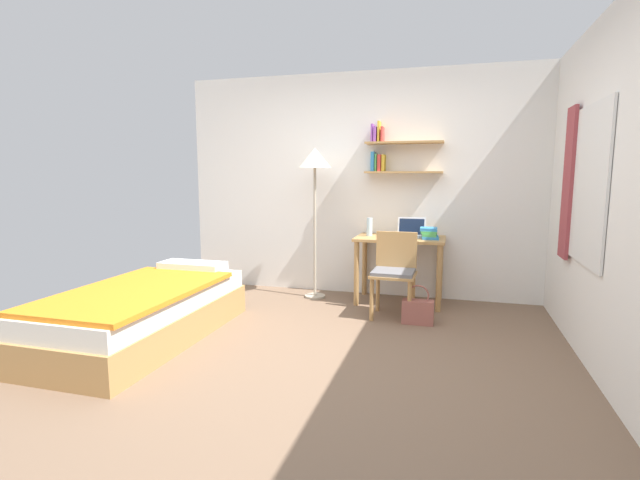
{
  "coord_description": "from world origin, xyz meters",
  "views": [
    {
      "loc": [
        1.0,
        -3.43,
        1.44
      ],
      "look_at": [
        -0.13,
        0.51,
        0.85
      ],
      "focal_mm": 26.12,
      "sensor_mm": 36.0,
      "label": 1
    }
  ],
  "objects_px": {
    "desk_chair": "(394,269)",
    "standing_lamp": "(315,167)",
    "laptop": "(411,232)",
    "handbag": "(418,311)",
    "water_bottle": "(369,227)",
    "desk": "(400,250)",
    "bed": "(145,312)",
    "book_stack": "(429,233)"
  },
  "relations": [
    {
      "from": "book_stack",
      "to": "handbag",
      "type": "distance_m",
      "value": 0.96
    },
    {
      "from": "desk",
      "to": "laptop",
      "type": "distance_m",
      "value": 0.24
    },
    {
      "from": "desk_chair",
      "to": "book_stack",
      "type": "xyz_separation_m",
      "value": [
        0.31,
        0.49,
        0.32
      ]
    },
    {
      "from": "desk_chair",
      "to": "book_stack",
      "type": "relative_size",
      "value": 3.51
    },
    {
      "from": "desk_chair",
      "to": "laptop",
      "type": "distance_m",
      "value": 0.68
    },
    {
      "from": "standing_lamp",
      "to": "laptop",
      "type": "height_order",
      "value": "standing_lamp"
    },
    {
      "from": "bed",
      "to": "book_stack",
      "type": "xyz_separation_m",
      "value": [
        2.31,
        1.75,
        0.56
      ]
    },
    {
      "from": "desk",
      "to": "water_bottle",
      "type": "bearing_deg",
      "value": 173.26
    },
    {
      "from": "handbag",
      "to": "laptop",
      "type": "bearing_deg",
      "value": 100.7
    },
    {
      "from": "desk_chair",
      "to": "water_bottle",
      "type": "xyz_separation_m",
      "value": [
        -0.35,
        0.56,
        0.36
      ]
    },
    {
      "from": "handbag",
      "to": "book_stack",
      "type": "bearing_deg",
      "value": 85.38
    },
    {
      "from": "desk_chair",
      "to": "handbag",
      "type": "xyz_separation_m",
      "value": [
        0.26,
        -0.19,
        -0.35
      ]
    },
    {
      "from": "standing_lamp",
      "to": "book_stack",
      "type": "height_order",
      "value": "standing_lamp"
    },
    {
      "from": "desk",
      "to": "desk_chair",
      "type": "xyz_separation_m",
      "value": [
        0.0,
        -0.51,
        -0.12
      ]
    },
    {
      "from": "desk_chair",
      "to": "water_bottle",
      "type": "relative_size",
      "value": 4.16
    },
    {
      "from": "standing_lamp",
      "to": "water_bottle",
      "type": "distance_m",
      "value": 0.91
    },
    {
      "from": "bed",
      "to": "standing_lamp",
      "type": "relative_size",
      "value": 1.18
    },
    {
      "from": "standing_lamp",
      "to": "laptop",
      "type": "bearing_deg",
      "value": 6.2
    },
    {
      "from": "desk_chair",
      "to": "standing_lamp",
      "type": "xyz_separation_m",
      "value": [
        -0.97,
        0.47,
        1.03
      ]
    },
    {
      "from": "laptop",
      "to": "handbag",
      "type": "distance_m",
      "value": 1.04
    },
    {
      "from": "bed",
      "to": "handbag",
      "type": "bearing_deg",
      "value": 25.47
    },
    {
      "from": "standing_lamp",
      "to": "handbag",
      "type": "bearing_deg",
      "value": -28.28
    },
    {
      "from": "bed",
      "to": "desk_chair",
      "type": "xyz_separation_m",
      "value": [
        2.0,
        1.27,
        0.24
      ]
    },
    {
      "from": "bed",
      "to": "laptop",
      "type": "distance_m",
      "value": 2.86
    },
    {
      "from": "standing_lamp",
      "to": "book_stack",
      "type": "bearing_deg",
      "value": 0.79
    },
    {
      "from": "book_stack",
      "to": "desk_chair",
      "type": "bearing_deg",
      "value": -122.53
    },
    {
      "from": "standing_lamp",
      "to": "handbag",
      "type": "relative_size",
      "value": 4.49
    },
    {
      "from": "bed",
      "to": "standing_lamp",
      "type": "bearing_deg",
      "value": 59.4
    },
    {
      "from": "standing_lamp",
      "to": "water_bottle",
      "type": "bearing_deg",
      "value": 7.82
    },
    {
      "from": "laptop",
      "to": "handbag",
      "type": "bearing_deg",
      "value": -79.3
    },
    {
      "from": "water_bottle",
      "to": "handbag",
      "type": "distance_m",
      "value": 1.2
    },
    {
      "from": "standing_lamp",
      "to": "bed",
      "type": "bearing_deg",
      "value": -120.6
    },
    {
      "from": "standing_lamp",
      "to": "desk",
      "type": "bearing_deg",
      "value": 2.57
    },
    {
      "from": "desk",
      "to": "standing_lamp",
      "type": "relative_size",
      "value": 0.56
    },
    {
      "from": "bed",
      "to": "laptop",
      "type": "bearing_deg",
      "value": 41.32
    },
    {
      "from": "bed",
      "to": "handbag",
      "type": "relative_size",
      "value": 5.3
    },
    {
      "from": "desk",
      "to": "handbag",
      "type": "relative_size",
      "value": 2.53
    },
    {
      "from": "desk_chair",
      "to": "water_bottle",
      "type": "distance_m",
      "value": 0.75
    },
    {
      "from": "water_bottle",
      "to": "desk",
      "type": "bearing_deg",
      "value": -6.74
    },
    {
      "from": "bed",
      "to": "standing_lamp",
      "type": "distance_m",
      "value": 2.38
    },
    {
      "from": "desk",
      "to": "handbag",
      "type": "distance_m",
      "value": 0.89
    },
    {
      "from": "desk_chair",
      "to": "book_stack",
      "type": "height_order",
      "value": "book_stack"
    }
  ]
}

